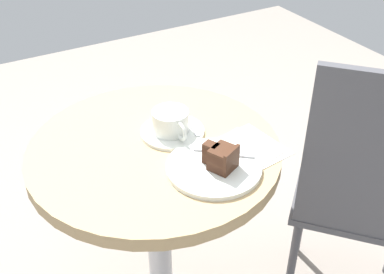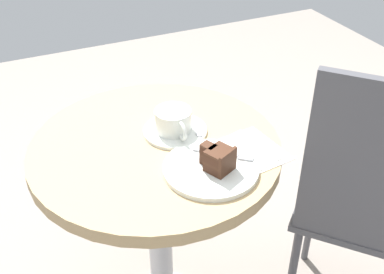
{
  "view_description": "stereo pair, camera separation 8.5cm",
  "coord_description": "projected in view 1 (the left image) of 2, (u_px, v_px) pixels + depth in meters",
  "views": [
    {
      "loc": [
        0.91,
        -0.41,
        1.39
      ],
      "look_at": [
        0.06,
        0.07,
        0.72
      ],
      "focal_mm": 45.0,
      "sensor_mm": 36.0,
      "label": 1
    },
    {
      "loc": [
        0.95,
        -0.33,
        1.39
      ],
      "look_at": [
        0.06,
        0.07,
        0.72
      ],
      "focal_mm": 45.0,
      "sensor_mm": 36.0,
      "label": 2
    }
  ],
  "objects": [
    {
      "name": "coffee_cup",
      "position": [
        171.0,
        121.0,
        1.24
      ],
      "size": [
        0.13,
        0.1,
        0.06
      ],
      "color": "silver",
      "rests_on": "saucer"
    },
    {
      "name": "cafe_chair",
      "position": [
        369.0,
        188.0,
        1.28
      ],
      "size": [
        0.54,
        0.54,
        0.93
      ],
      "rotation": [
        0.0,
        0.0,
        3.88
      ],
      "color": "#4C4C51",
      "rests_on": "ground"
    },
    {
      "name": "cake_plate",
      "position": [
        214.0,
        167.0,
        1.13
      ],
      "size": [
        0.23,
        0.23,
        0.01
      ],
      "color": "silver",
      "rests_on": "cafe_table"
    },
    {
      "name": "cake_slice",
      "position": [
        221.0,
        158.0,
        1.11
      ],
      "size": [
        0.09,
        0.08,
        0.06
      ],
      "rotation": [
        0.0,
        0.0,
        3.57
      ],
      "color": "#422619",
      "rests_on": "cake_plate"
    },
    {
      "name": "saucer",
      "position": [
        172.0,
        132.0,
        1.26
      ],
      "size": [
        0.17,
        0.17,
        0.01
      ],
      "color": "silver",
      "rests_on": "cafe_table"
    },
    {
      "name": "cafe_table",
      "position": [
        156.0,
        183.0,
        1.29
      ],
      "size": [
        0.64,
        0.64,
        0.68
      ],
      "color": "tan",
      "rests_on": "ground"
    },
    {
      "name": "teaspoon",
      "position": [
        193.0,
        129.0,
        1.26
      ],
      "size": [
        0.1,
        0.02,
        0.0
      ],
      "rotation": [
        0.0,
        0.0,
        6.23
      ],
      "color": "silver",
      "rests_on": "saucer"
    },
    {
      "name": "napkin",
      "position": [
        244.0,
        151.0,
        1.2
      ],
      "size": [
        0.19,
        0.21,
        0.0
      ],
      "rotation": [
        0.0,
        0.0,
        4.84
      ],
      "color": "silver",
      "rests_on": "cafe_table"
    },
    {
      "name": "fork",
      "position": [
        231.0,
        153.0,
        1.17
      ],
      "size": [
        0.11,
        0.13,
        0.0
      ],
      "rotation": [
        0.0,
        0.0,
        0.89
      ],
      "color": "silver",
      "rests_on": "cake_plate"
    }
  ]
}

